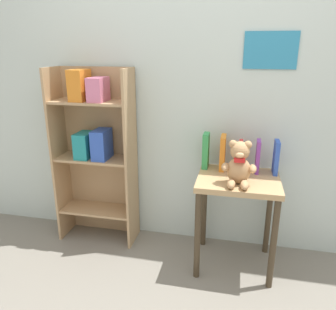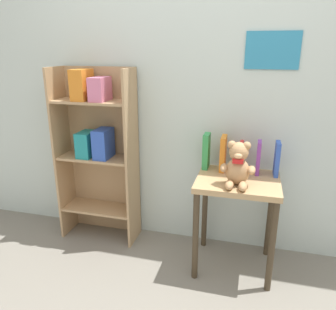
% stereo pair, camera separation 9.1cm
% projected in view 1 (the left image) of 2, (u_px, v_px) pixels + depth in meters
% --- Properties ---
extents(wall_back, '(4.80, 0.07, 2.50)m').
position_uv_depth(wall_back, '(205.00, 78.00, 2.27)').
color(wall_back, silver).
rests_on(wall_back, ground_plane).
extents(bookshelf_side, '(0.59, 0.26, 1.32)m').
position_uv_depth(bookshelf_side, '(96.00, 145.00, 2.45)').
color(bookshelf_side, tan).
rests_on(bookshelf_side, ground_plane).
extents(display_table, '(0.53, 0.45, 0.65)m').
position_uv_depth(display_table, '(237.00, 195.00, 2.16)').
color(display_table, tan).
rests_on(display_table, ground_plane).
extents(teddy_bear, '(0.21, 0.19, 0.28)m').
position_uv_depth(teddy_bear, '(239.00, 165.00, 1.99)').
color(teddy_bear, tan).
rests_on(teddy_bear, display_table).
extents(book_standing_green, '(0.04, 0.11, 0.25)m').
position_uv_depth(book_standing_green, '(206.00, 151.00, 2.27)').
color(book_standing_green, '#33934C').
rests_on(book_standing_green, display_table).
extents(book_standing_orange, '(0.03, 0.15, 0.24)m').
position_uv_depth(book_standing_orange, '(223.00, 153.00, 2.24)').
color(book_standing_orange, orange).
rests_on(book_standing_orange, display_table).
extents(book_standing_red, '(0.03, 0.13, 0.21)m').
position_uv_depth(book_standing_red, '(240.00, 156.00, 2.22)').
color(book_standing_red, red).
rests_on(book_standing_red, display_table).
extents(book_standing_purple, '(0.03, 0.11, 0.22)m').
position_uv_depth(book_standing_purple, '(258.00, 156.00, 2.18)').
color(book_standing_purple, purple).
rests_on(book_standing_purple, display_table).
extents(book_standing_blue, '(0.03, 0.11, 0.23)m').
position_uv_depth(book_standing_blue, '(276.00, 157.00, 2.16)').
color(book_standing_blue, '#2D51B7').
rests_on(book_standing_blue, display_table).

